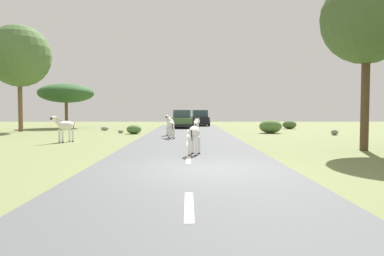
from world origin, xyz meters
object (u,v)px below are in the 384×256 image
(zebra_2, at_px, (171,125))
(tree_1, at_px, (19,56))
(rock_4, at_px, (105,128))
(rock_2, at_px, (121,131))
(bush_0, at_px, (134,129))
(zebra_1, at_px, (195,132))
(tree_3, at_px, (66,93))
(car_1, at_px, (199,118))
(tree_5, at_px, (367,19))
(car_0, at_px, (181,120))
(rock_0, at_px, (135,129))
(rock_1, at_px, (335,132))
(zebra_3, at_px, (65,126))
(zebra_0, at_px, (170,123))
(bush_1, at_px, (289,125))
(bush_2, at_px, (270,126))

(zebra_2, bearing_deg, tree_1, 135.68)
(rock_4, bearing_deg, rock_2, -60.84)
(zebra_2, bearing_deg, bush_0, 108.97)
(zebra_1, relative_size, zebra_2, 1.05)
(zebra_1, height_order, tree_3, tree_3)
(tree_3, xyz_separation_m, rock_2, (7.01, -8.40, -3.32))
(zebra_2, bearing_deg, rock_2, 113.06)
(car_1, relative_size, tree_5, 0.58)
(car_0, distance_m, rock_0, 6.37)
(zebra_1, height_order, tree_5, tree_5)
(rock_1, xyz_separation_m, rock_4, (-17.65, 6.29, -0.03))
(zebra_1, bearing_deg, car_1, 99.57)
(zebra_3, bearing_deg, car_0, -79.81)
(zebra_0, bearing_deg, zebra_2, 107.73)
(tree_3, xyz_separation_m, tree_5, (19.82, -20.58, 2.18))
(zebra_0, distance_m, bush_0, 3.59)
(zebra_0, distance_m, rock_2, 5.06)
(rock_0, height_order, rock_2, rock_0)
(tree_5, bearing_deg, rock_0, 129.83)
(tree_5, bearing_deg, bush_1, 83.78)
(zebra_2, distance_m, rock_0, 8.89)
(zebra_1, distance_m, bush_0, 13.69)
(car_0, height_order, bush_0, car_0)
(zebra_3, bearing_deg, zebra_1, 171.53)
(bush_2, bearing_deg, rock_1, -30.54)
(zebra_1, xyz_separation_m, tree_3, (-12.44, 22.30, 2.55))
(zebra_3, xyz_separation_m, tree_3, (-5.42, 16.31, 2.56))
(rock_1, bearing_deg, zebra_3, -162.44)
(zebra_1, relative_size, car_1, 0.34)
(zebra_3, xyz_separation_m, car_1, (8.05, 20.31, -0.05))
(car_0, xyz_separation_m, rock_4, (-6.66, -3.59, -0.68))
(car_1, bearing_deg, rock_1, -62.27)
(tree_1, distance_m, bush_0, 11.87)
(tree_1, distance_m, rock_2, 10.83)
(zebra_0, bearing_deg, car_1, -85.65)
(tree_1, relative_size, rock_4, 13.03)
(tree_5, xyz_separation_m, rock_1, (2.72, 9.69, -5.45))
(bush_2, relative_size, rock_1, 3.39)
(zebra_1, relative_size, rock_0, 2.31)
(bush_1, bearing_deg, rock_0, -164.52)
(tree_5, height_order, bush_1, tree_5)
(zebra_1, bearing_deg, zebra_0, 109.67)
(zebra_0, distance_m, tree_5, 13.56)
(car_1, bearing_deg, bush_2, -71.57)
(bush_2, bearing_deg, car_1, 112.04)
(tree_1, height_order, tree_3, tree_1)
(bush_1, bearing_deg, car_1, 143.62)
(car_0, bearing_deg, tree_1, 17.16)
(car_1, xyz_separation_m, tree_3, (-13.47, -4.01, 2.61))
(zebra_0, distance_m, rock_1, 11.63)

